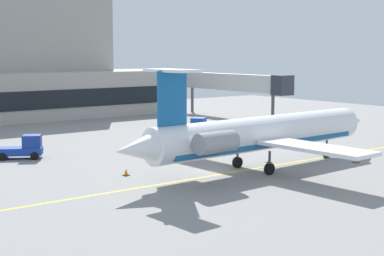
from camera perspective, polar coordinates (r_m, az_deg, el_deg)
name	(u,v)px	position (r m, az deg, el deg)	size (l,w,h in m)	color
ground	(216,173)	(46.38, 2.41, -4.45)	(120.00, 120.00, 0.11)	gray
jet_bridge_west	(236,83)	(84.44, 4.30, 4.45)	(2.40, 22.14, 6.50)	silver
regional_jet	(259,134)	(47.11, 6.59, -0.57)	(27.83, 20.90, 8.34)	white
baggage_tug	(24,148)	(54.34, -16.17, -1.89)	(4.26, 3.39, 2.14)	#19389E
pushback_tractor	(197,129)	(64.79, 0.50, -0.09)	(4.25, 3.73, 2.21)	#1E4CB2
safety_cone_alpha	(240,147)	(57.14, 4.78, -1.91)	(0.47, 0.47, 0.55)	orange
safety_cone_bravo	(269,160)	(50.78, 7.59, -3.13)	(0.47, 0.47, 0.55)	orange
safety_cone_charlie	(126,172)	(45.46, -6.49, -4.36)	(0.47, 0.47, 0.55)	orange
safety_cone_delta	(356,160)	(52.39, 15.78, -3.02)	(0.47, 0.47, 0.55)	orange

